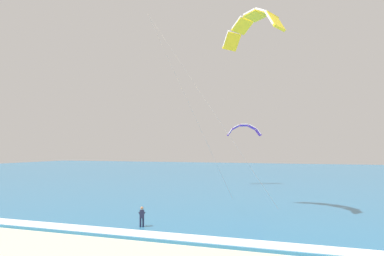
# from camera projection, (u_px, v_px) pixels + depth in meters

# --- Properties ---
(sea) EXTENTS (200.00, 120.00, 0.20)m
(sea) POSITION_uv_depth(u_px,v_px,m) (253.00, 175.00, 81.12)
(sea) COLOR teal
(sea) RESTS_ON ground
(surf_foam) EXTENTS (200.00, 1.71, 0.04)m
(surf_foam) POSITION_uv_depth(u_px,v_px,m) (104.00, 230.00, 25.68)
(surf_foam) COLOR white
(surf_foam) RESTS_ON sea
(surfboard) EXTENTS (1.04, 1.44, 0.09)m
(surfboard) POSITION_uv_depth(u_px,v_px,m) (142.00, 229.00, 26.83)
(surfboard) COLOR #E04C38
(surfboard) RESTS_ON ground
(kitesurfer) EXTENTS (0.67, 0.67, 1.69)m
(kitesurfer) POSITION_uv_depth(u_px,v_px,m) (142.00, 217.00, 26.90)
(kitesurfer) COLOR #191E38
(kitesurfer) RESTS_ON ground
(kite_primary) EXTENTS (9.86, 10.27, 17.06)m
(kite_primary) POSITION_uv_depth(u_px,v_px,m) (253.00, 24.00, 32.71)
(kite_primary) COLOR yellow
(kite_distant) EXTENTS (5.38, 2.74, 1.96)m
(kite_distant) POSITION_uv_depth(u_px,v_px,m) (244.00, 129.00, 57.77)
(kite_distant) COLOR purple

